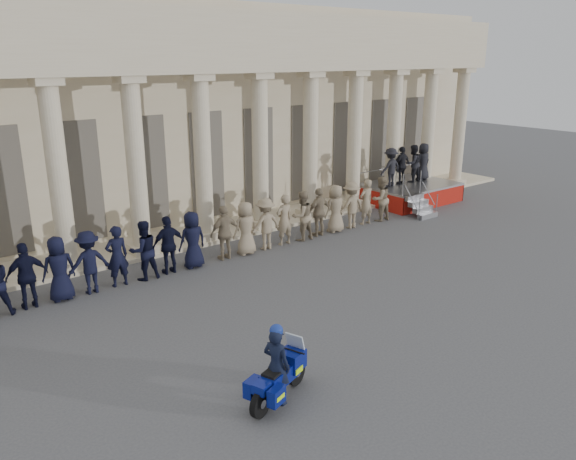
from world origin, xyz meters
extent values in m
plane|color=#444447|center=(0.00, 0.00, 0.00)|extent=(90.00, 90.00, 0.00)
cube|color=#C5B594|center=(0.00, 15.00, 4.50)|extent=(40.00, 10.00, 9.00)
cube|color=#C5B594|center=(0.00, 8.80, 0.07)|extent=(40.00, 2.60, 0.15)
cube|color=#C5B594|center=(0.00, 8.00, 6.79)|extent=(35.80, 1.00, 1.00)
cube|color=#C5B594|center=(0.00, 8.00, 7.89)|extent=(35.80, 1.00, 1.20)
cube|color=#C5B594|center=(-3.90, 8.00, 0.30)|extent=(0.90, 0.90, 0.30)
cylinder|color=#C5B594|center=(-3.90, 8.00, 3.25)|extent=(0.64, 0.64, 5.60)
cube|color=#C5B594|center=(-3.90, 8.00, 6.17)|extent=(0.85, 0.85, 0.24)
cube|color=#C5B594|center=(-1.30, 8.00, 0.30)|extent=(0.90, 0.90, 0.30)
cylinder|color=#C5B594|center=(-1.30, 8.00, 3.25)|extent=(0.64, 0.64, 5.60)
cube|color=#C5B594|center=(-1.30, 8.00, 6.17)|extent=(0.85, 0.85, 0.24)
cube|color=#C5B594|center=(1.30, 8.00, 0.30)|extent=(0.90, 0.90, 0.30)
cylinder|color=#C5B594|center=(1.30, 8.00, 3.25)|extent=(0.64, 0.64, 5.60)
cube|color=#C5B594|center=(1.30, 8.00, 6.17)|extent=(0.85, 0.85, 0.24)
cube|color=#C5B594|center=(3.90, 8.00, 0.30)|extent=(0.90, 0.90, 0.30)
cylinder|color=#C5B594|center=(3.90, 8.00, 3.25)|extent=(0.64, 0.64, 5.60)
cube|color=#C5B594|center=(3.90, 8.00, 6.17)|extent=(0.85, 0.85, 0.24)
cube|color=#C5B594|center=(6.50, 8.00, 0.30)|extent=(0.90, 0.90, 0.30)
cylinder|color=#C5B594|center=(6.50, 8.00, 3.25)|extent=(0.64, 0.64, 5.60)
cube|color=#C5B594|center=(6.50, 8.00, 6.17)|extent=(0.85, 0.85, 0.24)
cube|color=#C5B594|center=(9.10, 8.00, 0.30)|extent=(0.90, 0.90, 0.30)
cylinder|color=#C5B594|center=(9.10, 8.00, 3.25)|extent=(0.64, 0.64, 5.60)
cube|color=#C5B594|center=(9.10, 8.00, 6.17)|extent=(0.85, 0.85, 0.24)
cube|color=#C5B594|center=(11.70, 8.00, 0.30)|extent=(0.90, 0.90, 0.30)
cylinder|color=#C5B594|center=(11.70, 8.00, 3.25)|extent=(0.64, 0.64, 5.60)
cube|color=#C5B594|center=(11.70, 8.00, 6.17)|extent=(0.85, 0.85, 0.24)
cube|color=#C5B594|center=(14.30, 8.00, 0.30)|extent=(0.90, 0.90, 0.30)
cylinder|color=#C5B594|center=(14.30, 8.00, 3.25)|extent=(0.64, 0.64, 5.60)
cube|color=#C5B594|center=(14.30, 8.00, 6.17)|extent=(0.85, 0.85, 0.24)
cube|color=#C5B594|center=(16.90, 8.00, 0.30)|extent=(0.90, 0.90, 0.30)
cylinder|color=#C5B594|center=(16.90, 8.00, 3.25)|extent=(0.64, 0.64, 5.60)
cube|color=#C5B594|center=(16.90, 8.00, 6.17)|extent=(0.85, 0.85, 0.24)
cube|color=black|center=(-5.20, 10.02, 2.55)|extent=(1.30, 0.12, 4.20)
cube|color=black|center=(-2.60, 10.02, 2.55)|extent=(1.30, 0.12, 4.20)
cube|color=black|center=(0.00, 10.02, 2.55)|extent=(1.30, 0.12, 4.20)
cube|color=black|center=(2.60, 10.02, 2.55)|extent=(1.30, 0.12, 4.20)
cube|color=black|center=(5.20, 10.02, 2.55)|extent=(1.30, 0.12, 4.20)
cube|color=black|center=(7.80, 10.02, 2.55)|extent=(1.30, 0.12, 4.20)
cube|color=black|center=(10.40, 10.02, 2.55)|extent=(1.30, 0.12, 4.20)
cube|color=black|center=(13.00, 10.02, 2.55)|extent=(1.30, 0.12, 4.20)
cube|color=black|center=(15.60, 10.02, 2.55)|extent=(1.30, 0.12, 4.20)
imported|color=black|center=(-5.64, 5.94, 0.98)|extent=(1.14, 0.48, 1.95)
imported|color=black|center=(-4.76, 5.94, 0.98)|extent=(0.95, 0.62, 1.95)
imported|color=black|center=(-3.88, 5.94, 0.98)|extent=(1.26, 0.73, 1.95)
imported|color=black|center=(-3.01, 5.94, 0.98)|extent=(0.71, 0.47, 1.95)
imported|color=black|center=(-2.13, 5.94, 0.98)|extent=(0.95, 0.74, 1.95)
imported|color=black|center=(-1.26, 5.94, 0.98)|extent=(1.14, 0.48, 1.95)
imported|color=black|center=(-0.38, 5.94, 0.98)|extent=(0.95, 0.62, 1.95)
imported|color=gray|center=(0.89, 5.94, 0.98)|extent=(1.14, 0.48, 1.95)
imported|color=gray|center=(1.77, 5.94, 0.98)|extent=(0.95, 0.62, 1.95)
imported|color=gray|center=(2.64, 5.94, 0.98)|extent=(1.26, 0.73, 1.95)
imported|color=gray|center=(3.52, 5.94, 0.98)|extent=(0.71, 0.47, 1.95)
imported|color=gray|center=(4.39, 5.94, 0.98)|extent=(0.95, 0.74, 1.95)
imported|color=gray|center=(5.27, 5.94, 0.98)|extent=(1.14, 0.48, 1.95)
imported|color=gray|center=(6.14, 5.94, 0.98)|extent=(0.95, 0.62, 1.95)
imported|color=gray|center=(7.02, 5.94, 0.98)|extent=(1.26, 0.73, 1.95)
imported|color=gray|center=(7.89, 5.94, 0.98)|extent=(0.71, 0.47, 1.95)
imported|color=gray|center=(8.77, 5.94, 0.98)|extent=(0.95, 0.74, 1.95)
cube|color=gray|center=(12.38, 7.40, 0.85)|extent=(4.47, 3.19, 0.10)
cube|color=maroon|center=(12.38, 5.82, 0.40)|extent=(4.47, 0.04, 0.80)
cube|color=maroon|center=(10.16, 7.40, 0.40)|extent=(0.04, 3.19, 0.80)
cube|color=maroon|center=(14.59, 7.40, 0.40)|extent=(0.04, 3.19, 0.80)
cube|color=gray|center=(10.74, 4.90, 0.11)|extent=(1.10, 0.28, 0.23)
cube|color=gray|center=(10.74, 5.18, 0.34)|extent=(1.10, 0.28, 0.23)
cube|color=gray|center=(10.74, 5.46, 0.56)|extent=(1.10, 0.28, 0.23)
cube|color=gray|center=(10.74, 5.74, 0.79)|extent=(1.10, 0.28, 0.23)
cylinder|color=gray|center=(12.38, 8.94, 1.40)|extent=(4.47, 0.04, 0.04)
imported|color=black|center=(11.18, 7.60, 1.82)|extent=(1.18, 0.68, 1.83)
imported|color=black|center=(11.98, 7.60, 1.82)|extent=(1.07, 0.45, 1.83)
imported|color=black|center=(12.78, 7.60, 1.82)|extent=(0.89, 0.69, 1.83)
imported|color=black|center=(13.58, 7.60, 1.82)|extent=(0.90, 0.58, 1.83)
cylinder|color=black|center=(-2.10, -1.79, 0.30)|extent=(0.61, 0.33, 0.60)
cylinder|color=black|center=(-3.38, -2.26, 0.30)|extent=(0.61, 0.33, 0.60)
cube|color=navy|center=(-2.70, -2.01, 0.56)|extent=(1.11, 0.72, 0.34)
cube|color=navy|center=(-2.27, -1.85, 0.71)|extent=(0.63, 0.61, 0.41)
cube|color=silver|center=(-2.27, -1.85, 0.50)|extent=(0.28, 0.32, 0.11)
cube|color=#B2BFCC|center=(-2.13, -1.80, 1.02)|extent=(0.32, 0.46, 0.49)
cube|color=black|center=(-2.87, -2.07, 0.74)|extent=(0.66, 0.49, 0.09)
cube|color=navy|center=(-3.34, -2.24, 0.64)|extent=(0.40, 0.40, 0.20)
cube|color=navy|center=(-3.15, -2.48, 0.50)|extent=(0.45, 0.33, 0.36)
cube|color=#C3F90D|center=(-3.15, -2.48, 0.50)|extent=(0.33, 0.30, 0.09)
cube|color=navy|center=(-3.35, -1.94, 0.50)|extent=(0.45, 0.33, 0.36)
cube|color=#C3F90D|center=(-3.35, -1.94, 0.50)|extent=(0.33, 0.30, 0.09)
cylinder|color=silver|center=(-3.20, -1.96, 0.27)|extent=(0.54, 0.27, 0.09)
cylinder|color=black|center=(-2.27, -1.85, 0.93)|extent=(0.25, 0.61, 0.03)
imported|color=black|center=(-2.82, -2.05, 0.85)|extent=(0.59, 0.72, 1.70)
sphere|color=navy|center=(-2.82, -2.05, 1.65)|extent=(0.28, 0.28, 0.28)
camera|label=1|loc=(-8.86, -10.18, 6.93)|focal=35.00mm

